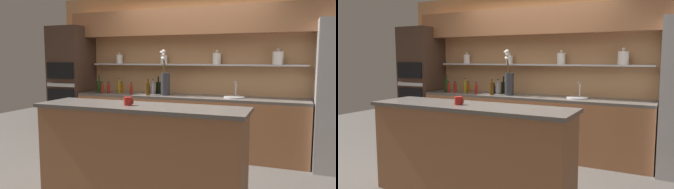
# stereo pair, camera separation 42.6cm
# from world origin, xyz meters

# --- Properties ---
(ground_plane) EXTENTS (12.00, 12.00, 0.00)m
(ground_plane) POSITION_xyz_m (0.00, 0.00, 0.00)
(ground_plane) COLOR #4C4742
(back_wall_unit) EXTENTS (5.20, 0.44, 2.60)m
(back_wall_unit) POSITION_xyz_m (0.00, 1.53, 1.55)
(back_wall_unit) COLOR tan
(back_wall_unit) RESTS_ON ground_plane
(back_counter_unit) EXTENTS (3.69, 0.62, 0.92)m
(back_counter_unit) POSITION_xyz_m (-0.08, 1.24, 0.46)
(back_counter_unit) COLOR #99603D
(back_counter_unit) RESTS_ON ground_plane
(island_counter) EXTENTS (2.28, 0.61, 1.02)m
(island_counter) POSITION_xyz_m (0.00, -0.62, 0.51)
(island_counter) COLOR #99603D
(island_counter) RESTS_ON ground_plane
(oven_tower) EXTENTS (0.65, 0.64, 2.07)m
(oven_tower) POSITION_xyz_m (-2.27, 1.24, 1.04)
(oven_tower) COLOR #3D281E
(oven_tower) RESTS_ON ground_plane
(flower_vase) EXTENTS (0.16, 0.18, 0.73)m
(flower_vase) POSITION_xyz_m (-0.41, 1.17, 1.14)
(flower_vase) COLOR #2D2D33
(flower_vase) RESTS_ON back_counter_unit
(sink_fixture) EXTENTS (0.32, 0.32, 0.25)m
(sink_fixture) POSITION_xyz_m (0.68, 1.25, 0.94)
(sink_fixture) COLOR #B7B7BC
(sink_fixture) RESTS_ON back_counter_unit
(bottle_sauce_0) EXTENTS (0.05, 0.05, 0.20)m
(bottle_sauce_0) POSITION_xyz_m (-1.00, 1.11, 1.00)
(bottle_sauce_0) COLOR maroon
(bottle_sauce_0) RESTS_ON back_counter_unit
(bottle_sauce_1) EXTENTS (0.06, 0.06, 0.18)m
(bottle_sauce_1) POSITION_xyz_m (-1.29, 1.32, 1.00)
(bottle_sauce_1) COLOR #9E4C0A
(bottle_sauce_1) RESTS_ON back_counter_unit
(bottle_oil_2) EXTENTS (0.06, 0.06, 0.26)m
(bottle_oil_2) POSITION_xyz_m (-1.26, 1.17, 1.02)
(bottle_oil_2) COLOR olive
(bottle_oil_2) RESTS_ON back_counter_unit
(bottle_wine_3) EXTENTS (0.08, 0.08, 0.29)m
(bottle_wine_3) POSITION_xyz_m (-1.65, 1.16, 1.03)
(bottle_wine_3) COLOR #193814
(bottle_wine_3) RESTS_ON back_counter_unit
(bottle_spirit_4) EXTENTS (0.06, 0.06, 0.26)m
(bottle_spirit_4) POSITION_xyz_m (-0.68, 1.07, 1.03)
(bottle_spirit_4) COLOR #4C2D0C
(bottle_spirit_4) RESTS_ON back_counter_unit
(bottle_sauce_5) EXTENTS (0.05, 0.05, 0.18)m
(bottle_sauce_5) POSITION_xyz_m (-0.76, 1.29, 1.00)
(bottle_sauce_5) COLOR black
(bottle_sauce_5) RESTS_ON back_counter_unit
(bottle_sauce_6) EXTENTS (0.05, 0.05, 0.20)m
(bottle_sauce_6) POSITION_xyz_m (-1.53, 1.07, 1.00)
(bottle_sauce_6) COLOR maroon
(bottle_sauce_6) RESTS_ON back_counter_unit
(bottle_wine_7) EXTENTS (0.08, 0.08, 0.29)m
(bottle_wine_7) POSITION_xyz_m (-0.63, 1.40, 1.02)
(bottle_wine_7) COLOR black
(bottle_wine_7) RESTS_ON back_counter_unit
(bottle_sauce_8) EXTENTS (0.05, 0.05, 0.19)m
(bottle_sauce_8) POSITION_xyz_m (-1.44, 1.13, 1.00)
(bottle_sauce_8) COLOR maroon
(bottle_sauce_8) RESTS_ON back_counter_unit
(bottle_spirit_9) EXTENTS (0.07, 0.07, 0.24)m
(bottle_spirit_9) POSITION_xyz_m (-0.67, 1.28, 1.02)
(bottle_spirit_9) COLOR gray
(bottle_spirit_9) RESTS_ON back_counter_unit
(coffee_mug) EXTENTS (0.11, 0.09, 0.09)m
(coffee_mug) POSITION_xyz_m (-0.11, -0.66, 1.06)
(coffee_mug) COLOR maroon
(coffee_mug) RESTS_ON island_counter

